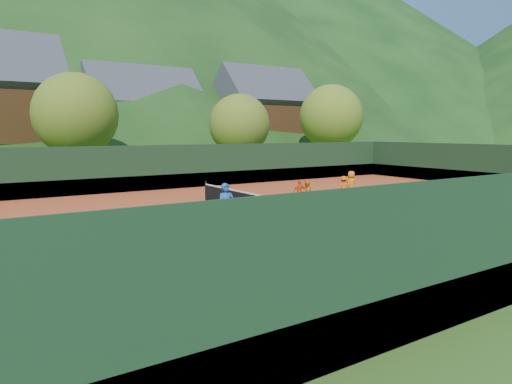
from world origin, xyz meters
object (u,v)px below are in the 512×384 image
coach (226,207)px  student_d (343,188)px  tennis_net (264,206)px  student_a (306,194)px  chalet_mid (142,122)px  student_b (300,192)px  chalet_right (264,121)px  student_c (351,184)px  ball_hopper (132,241)px

coach → student_d: size_ratio=1.41×
student_d → tennis_net: (-6.93, -2.09, -0.17)m
student_a → chalet_mid: (2.69, 32.98, 4.29)m
student_b → tennis_net: student_b is taller
student_d → chalet_right: (13.07, 27.91, 4.57)m
student_c → tennis_net: 8.10m
student_a → tennis_net: size_ratio=0.11×
ball_hopper → student_a: bearing=26.6°
student_b → student_c: 4.01m
student_b → tennis_net: size_ratio=0.11×
student_d → chalet_mid: chalet_mid is taller
student_a → student_b: size_ratio=1.04×
chalet_right → ball_hopper: bearing=-128.7°
coach → student_b: bearing=40.1°
chalet_mid → chalet_right: size_ratio=1.06×
student_b → student_d: 3.17m
student_a → chalet_right: 33.75m
coach → student_d: (9.87, 3.78, -0.27)m
student_b → chalet_right: (16.24, 27.84, 4.58)m
chalet_mid → chalet_right: chalet_right is taller
chalet_right → student_d: bearing=-115.1°
student_c → student_a: bearing=2.6°
student_a → tennis_net: (-3.31, -1.02, -0.18)m
student_d → chalet_right: 31.16m
student_a → coach: bearing=7.3°
coach → student_d: 10.57m
student_a → student_d: bearing=-179.7°
tennis_net → student_a: bearing=17.1°
student_c → student_d: 0.87m
coach → student_b: 7.73m
student_b → student_c: student_c is taller
student_b → ball_hopper: 13.10m
coach → chalet_mid: bearing=86.1°
student_d → chalet_mid: size_ratio=0.11×
student_b → student_c: (4.00, 0.16, 0.14)m
student_d → student_c: bearing=-144.5°
coach → tennis_net: bearing=40.1°
student_c → ball_hopper: size_ratio=1.58×
tennis_net → chalet_right: chalet_right is taller
ball_hopper → student_c: bearing=23.7°
tennis_net → chalet_right: 36.37m
ball_hopper → coach: bearing=30.6°
chalet_right → tennis_net: bearing=-123.7°
tennis_net → chalet_mid: size_ratio=0.95×
coach → student_b: (6.70, 3.85, -0.29)m
student_c → chalet_right: 30.60m
student_a → student_b: bearing=-127.6°
ball_hopper → chalet_right: chalet_right is taller
chalet_right → student_b: bearing=-120.3°
tennis_net → chalet_mid: (6.00, 34.00, 4.47)m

